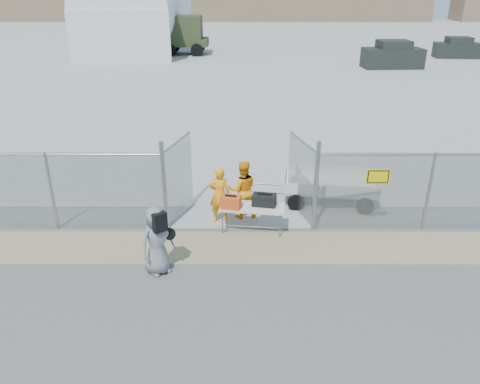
{
  "coord_description": "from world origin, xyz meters",
  "views": [
    {
      "loc": [
        0.02,
        -9.29,
        6.17
      ],
      "look_at": [
        0.0,
        2.0,
        1.1
      ],
      "focal_mm": 35.0,
      "sensor_mm": 36.0,
      "label": 1
    }
  ],
  "objects_px": {
    "folding_table": "(252,219)",
    "security_worker_right": "(243,189)",
    "utility_trailer": "(329,187)",
    "security_worker_left": "(220,195)",
    "visitor": "(157,241)"
  },
  "relations": [
    {
      "from": "folding_table",
      "to": "visitor",
      "type": "distance_m",
      "value": 3.0
    },
    {
      "from": "security_worker_right",
      "to": "utility_trailer",
      "type": "height_order",
      "value": "security_worker_right"
    },
    {
      "from": "security_worker_right",
      "to": "utility_trailer",
      "type": "distance_m",
      "value": 2.9
    },
    {
      "from": "folding_table",
      "to": "security_worker_right",
      "type": "bearing_deg",
      "value": 113.08
    },
    {
      "from": "visitor",
      "to": "utility_trailer",
      "type": "relative_size",
      "value": 0.45
    },
    {
      "from": "folding_table",
      "to": "utility_trailer",
      "type": "xyz_separation_m",
      "value": [
        2.41,
        1.94,
        0.08
      ]
    },
    {
      "from": "security_worker_left",
      "to": "security_worker_right",
      "type": "distance_m",
      "value": 0.71
    },
    {
      "from": "security_worker_right",
      "to": "utility_trailer",
      "type": "relative_size",
      "value": 0.46
    },
    {
      "from": "visitor",
      "to": "utility_trailer",
      "type": "height_order",
      "value": "visitor"
    },
    {
      "from": "visitor",
      "to": "utility_trailer",
      "type": "xyz_separation_m",
      "value": [
        4.62,
        3.92,
        -0.38
      ]
    },
    {
      "from": "security_worker_left",
      "to": "folding_table",
      "type": "bearing_deg",
      "value": 149.54
    },
    {
      "from": "folding_table",
      "to": "security_worker_right",
      "type": "distance_m",
      "value": 1.02
    },
    {
      "from": "security_worker_left",
      "to": "visitor",
      "type": "bearing_deg",
      "value": 64.24
    },
    {
      "from": "security_worker_right",
      "to": "visitor",
      "type": "xyz_separation_m",
      "value": [
        -1.95,
        -2.85,
        -0.01
      ]
    },
    {
      "from": "visitor",
      "to": "utility_trailer",
      "type": "bearing_deg",
      "value": 0.85
    }
  ]
}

